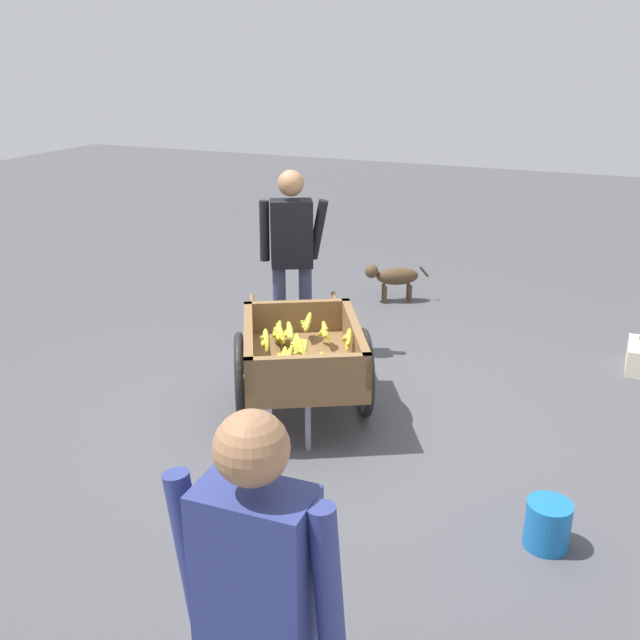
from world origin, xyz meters
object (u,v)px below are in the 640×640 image
fruit_cart (302,359)px  cyclist_person (258,605)px  dog (394,276)px  plastic_bucket (548,524)px  vendor_person (292,248)px

fruit_cart → cyclist_person: bearing=22.0°
dog → plastic_bucket: size_ratio=2.30×
fruit_cart → vendor_person: 1.25m
cyclist_person → dog: 5.54m
fruit_cart → cyclist_person: cyclist_person is taller
vendor_person → dog: (-1.64, 0.38, -0.67)m
vendor_person → cyclist_person: size_ratio=1.00×
cyclist_person → plastic_bucket: cyclist_person is taller
fruit_cart → vendor_person: vendor_person is taller
cyclist_person → dog: bearing=-166.8°
plastic_bucket → vendor_person: bearing=-128.0°
dog → cyclist_person: bearing=13.2°
fruit_cart → vendor_person: (-1.01, -0.55, 0.50)m
cyclist_person → dog: cyclist_person is taller
fruit_cart → dog: bearing=-176.5°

